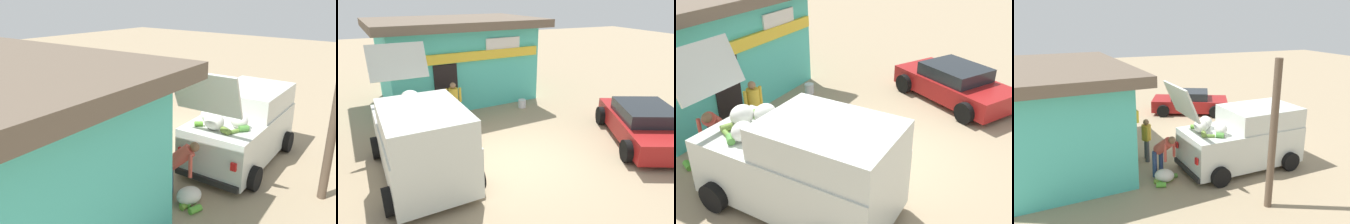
# 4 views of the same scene
# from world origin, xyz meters

# --- Properties ---
(ground_plane) EXTENTS (60.00, 60.00, 0.00)m
(ground_plane) POSITION_xyz_m (0.00, 0.00, 0.00)
(ground_plane) COLOR #9E896B
(storefront_bar) EXTENTS (7.46, 5.41, 3.49)m
(storefront_bar) POSITION_xyz_m (-0.27, 6.35, 1.81)
(storefront_bar) COLOR #4CC6B7
(storefront_bar) RESTS_ON ground_plane
(delivery_van) EXTENTS (2.46, 4.58, 3.08)m
(delivery_van) POSITION_xyz_m (-2.77, 0.38, 1.02)
(delivery_van) COLOR silver
(delivery_van) RESTS_ON ground_plane
(parked_sedan) EXTENTS (3.30, 4.31, 1.19)m
(parked_sedan) POSITION_xyz_m (4.03, -0.39, 0.57)
(parked_sedan) COLOR maroon
(parked_sedan) RESTS_ON ground_plane
(vendor_standing) EXTENTS (0.56, 0.39, 1.54)m
(vendor_standing) POSITION_xyz_m (-1.16, 3.39, 0.89)
(vendor_standing) COLOR #4C4C51
(vendor_standing) RESTS_ON ground_plane
(customer_bending) EXTENTS (0.77, 0.73, 1.45)m
(customer_bending) POSITION_xyz_m (-2.61, 3.23, 0.90)
(customer_bending) COLOR navy
(customer_bending) RESTS_ON ground_plane
(unloaded_banana_pile) EXTENTS (0.79, 0.85, 0.41)m
(unloaded_banana_pile) POSITION_xyz_m (-2.99, 3.32, 0.18)
(unloaded_banana_pile) COLOR silver
(unloaded_banana_pile) RESTS_ON ground_plane
(paint_bucket) EXTENTS (0.32, 0.32, 0.34)m
(paint_bucket) POSITION_xyz_m (1.84, 3.90, 0.17)
(paint_bucket) COLOR silver
(paint_bucket) RESTS_ON ground_plane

